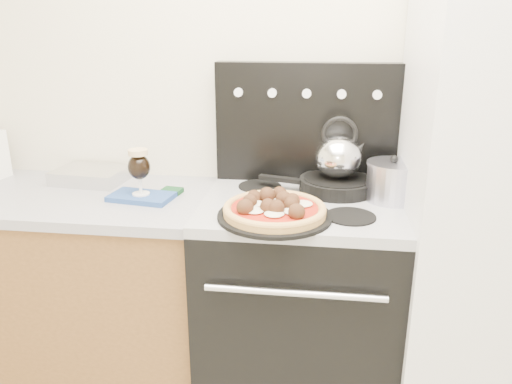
% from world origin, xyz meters
% --- Properties ---
extents(room_shell, '(3.52, 3.01, 2.52)m').
position_xyz_m(room_shell, '(0.00, 0.29, 1.25)').
color(room_shell, beige).
rests_on(room_shell, ground).
extents(base_cabinet, '(1.45, 0.60, 0.86)m').
position_xyz_m(base_cabinet, '(-1.02, 1.20, 0.43)').
color(base_cabinet, brown).
rests_on(base_cabinet, ground).
extents(countertop, '(1.48, 0.63, 0.04)m').
position_xyz_m(countertop, '(-1.02, 1.20, 0.88)').
color(countertop, '#A0A0AA').
rests_on(countertop, base_cabinet).
extents(stove_body, '(0.76, 0.65, 0.88)m').
position_xyz_m(stove_body, '(0.08, 1.18, 0.44)').
color(stove_body, black).
rests_on(stove_body, ground).
extents(cooktop, '(0.76, 0.65, 0.04)m').
position_xyz_m(cooktop, '(0.08, 1.18, 0.90)').
color(cooktop, '#ADADB2').
rests_on(cooktop, stove_body).
extents(backguard, '(0.76, 0.08, 0.50)m').
position_xyz_m(backguard, '(0.08, 1.45, 1.17)').
color(backguard, black).
rests_on(backguard, cooktop).
extents(fridge, '(0.64, 0.68, 1.90)m').
position_xyz_m(fridge, '(0.78, 1.15, 0.95)').
color(fridge, silver).
rests_on(fridge, ground).
extents(foil_sheet, '(0.32, 0.25, 0.06)m').
position_xyz_m(foil_sheet, '(-0.86, 1.36, 0.93)').
color(foil_sheet, white).
rests_on(foil_sheet, countertop).
extents(oven_mitt, '(0.27, 0.18, 0.02)m').
position_xyz_m(oven_mitt, '(-0.56, 1.16, 0.91)').
color(oven_mitt, '#284A91').
rests_on(oven_mitt, countertop).
extents(beer_glass, '(0.10, 0.10, 0.19)m').
position_xyz_m(beer_glass, '(-0.56, 1.16, 1.02)').
color(beer_glass, black).
rests_on(beer_glass, oven_mitt).
extents(pizza_pan, '(0.41, 0.41, 0.01)m').
position_xyz_m(pizza_pan, '(-0.01, 0.99, 0.93)').
color(pizza_pan, black).
rests_on(pizza_pan, cooktop).
extents(pizza, '(0.41, 0.41, 0.05)m').
position_xyz_m(pizza, '(-0.01, 0.99, 0.96)').
color(pizza, gold).
rests_on(pizza, pizza_pan).
extents(skillet, '(0.37, 0.37, 0.05)m').
position_xyz_m(skillet, '(0.22, 1.31, 0.95)').
color(skillet, black).
rests_on(skillet, cooktop).
extents(tea_kettle, '(0.19, 0.19, 0.21)m').
position_xyz_m(tea_kettle, '(0.22, 1.31, 1.08)').
color(tea_kettle, white).
rests_on(tea_kettle, skillet).
extents(stock_pot, '(0.22, 0.22, 0.14)m').
position_xyz_m(stock_pot, '(0.42, 1.23, 0.99)').
color(stock_pot, '#B9B8CD').
rests_on(stock_pot, cooktop).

